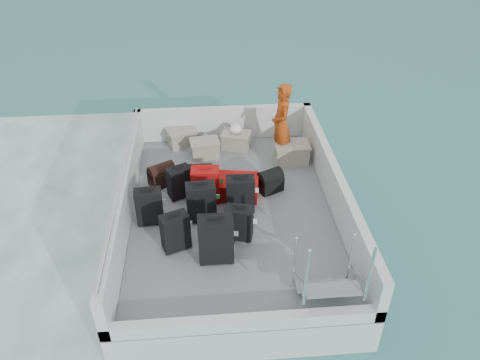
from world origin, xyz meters
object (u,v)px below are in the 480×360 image
at_px(suitcase_5, 206,185).
at_px(passenger, 281,123).
at_px(suitcase_8, 234,187).
at_px(suitcase_4, 201,202).
at_px(crate_2, 236,141).
at_px(crate_0, 182,138).
at_px(suitcase_0, 175,232).
at_px(suitcase_6, 239,223).
at_px(suitcase_1, 149,207).
at_px(suitcase_3, 216,240).
at_px(suitcase_2, 180,182).
at_px(crate_1, 205,149).
at_px(crate_3, 291,154).
at_px(suitcase_7, 240,195).

bearing_deg(suitcase_5, passenger, 44.47).
relative_size(suitcase_8, passenger, 0.54).
bearing_deg(suitcase_8, suitcase_5, 114.88).
xyz_separation_m(suitcase_4, suitcase_5, (0.08, 0.50, -0.02)).
bearing_deg(crate_2, crate_0, 168.69).
distance_m(suitcase_0, suitcase_6, 0.98).
height_order(suitcase_1, passenger, passenger).
bearing_deg(crate_0, suitcase_6, -72.40).
distance_m(suitcase_5, crate_2, 1.84).
distance_m(suitcase_6, crate_2, 2.72).
xyz_separation_m(suitcase_4, crate_2, (0.73, 2.21, -0.18)).
distance_m(suitcase_3, crate_2, 3.21).
xyz_separation_m(suitcase_4, crate_0, (-0.36, 2.43, -0.18)).
distance_m(suitcase_0, suitcase_2, 1.33).
distance_m(suitcase_6, crate_1, 2.50).
bearing_deg(crate_0, crate_2, -11.31).
bearing_deg(suitcase_1, suitcase_0, -60.85).
xyz_separation_m(suitcase_4, crate_3, (1.75, 1.59, -0.15)).
relative_size(suitcase_1, suitcase_8, 0.76).
distance_m(suitcase_3, suitcase_7, 1.22).
xyz_separation_m(suitcase_0, suitcase_4, (0.39, 0.66, 0.03)).
relative_size(suitcase_2, crate_3, 0.93).
distance_m(suitcase_1, crate_3, 3.04).
distance_m(suitcase_4, suitcase_8, 0.87).
bearing_deg(suitcase_3, suitcase_8, 76.44).
bearing_deg(suitcase_5, crate_0, 107.13).
bearing_deg(suitcase_4, suitcase_7, 10.40).
bearing_deg(passenger, crate_3, 52.38).
relative_size(suitcase_2, crate_0, 1.08).
height_order(suitcase_3, suitcase_4, suitcase_3).
relative_size(suitcase_3, suitcase_6, 1.32).
bearing_deg(crate_3, crate_0, 158.42).
bearing_deg(suitcase_5, suitcase_2, 163.84).
distance_m(suitcase_0, suitcase_3, 0.66).
xyz_separation_m(suitcase_2, passenger, (1.91, 1.07, 0.49)).
bearing_deg(suitcase_8, crate_2, 4.53).
xyz_separation_m(suitcase_0, crate_1, (0.49, 2.62, -0.16)).
bearing_deg(crate_1, passenger, -8.52).
relative_size(suitcase_3, suitcase_8, 0.92).
relative_size(suitcase_6, suitcase_7, 0.89).
bearing_deg(suitcase_3, suitcase_7, 68.28).
distance_m(suitcase_0, crate_0, 3.10).
bearing_deg(suitcase_0, crate_2, 46.26).
distance_m(suitcase_4, crate_1, 1.96).
xyz_separation_m(suitcase_3, suitcase_5, (-0.12, 1.45, -0.06)).
relative_size(suitcase_4, crate_2, 1.30).
xyz_separation_m(crate_1, crate_3, (1.66, -0.36, 0.03)).
height_order(suitcase_0, suitcase_6, suitcase_0).
height_order(suitcase_3, suitcase_5, suitcase_3).
xyz_separation_m(suitcase_1, suitcase_7, (1.47, 0.19, 0.01)).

